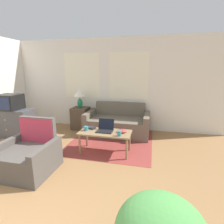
# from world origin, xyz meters

# --- Properties ---
(wall_back) EXTENTS (6.59, 0.06, 2.60)m
(wall_back) POSITION_xyz_m (-0.00, 4.22, 1.31)
(wall_back) COLOR white
(wall_back) RESTS_ON ground_plane
(rug) EXTENTS (1.94, 2.00, 0.01)m
(rug) POSITION_xyz_m (0.38, 3.10, 0.00)
(rug) COLOR brown
(rug) RESTS_ON ground_plane
(couch) EXTENTS (1.70, 0.91, 0.82)m
(couch) POSITION_xyz_m (0.41, 3.74, 0.26)
(couch) COLOR #665B4C
(couch) RESTS_ON ground_plane
(armchair) EXTENTS (0.89, 0.83, 0.88)m
(armchair) POSITION_xyz_m (-0.72, 1.58, 0.26)
(armchair) COLOR #514C47
(armchair) RESTS_ON ground_plane
(tv_dresser) EXTENTS (1.07, 0.45, 0.73)m
(tv_dresser) POSITION_xyz_m (-2.21, 2.87, 0.37)
(tv_dresser) COLOR #424247
(tv_dresser) RESTS_ON ground_plane
(television) EXTENTS (0.54, 0.48, 0.39)m
(television) POSITION_xyz_m (-2.21, 2.86, 0.93)
(television) COLOR black
(television) RESTS_ON tv_dresser
(side_table) EXTENTS (0.46, 0.46, 0.64)m
(side_table) POSITION_xyz_m (-0.75, 3.88, 0.32)
(side_table) COLOR #4C3D2D
(side_table) RESTS_ON ground_plane
(table_lamp) EXTENTS (0.35, 0.35, 0.54)m
(table_lamp) POSITION_xyz_m (-0.75, 3.88, 1.01)
(table_lamp) COLOR #1E8451
(table_lamp) RESTS_ON side_table
(coffee_table) EXTENTS (1.08, 0.51, 0.46)m
(coffee_table) POSITION_xyz_m (0.38, 2.53, 0.41)
(coffee_table) COLOR #8E704C
(coffee_table) RESTS_ON ground_plane
(laptop) EXTENTS (0.33, 0.29, 0.24)m
(laptop) POSITION_xyz_m (0.37, 2.58, 0.51)
(laptop) COLOR black
(laptop) RESTS_ON coffee_table
(cup_navy) EXTENTS (0.10, 0.10, 0.09)m
(cup_navy) POSITION_xyz_m (-0.03, 2.52, 0.50)
(cup_navy) COLOR teal
(cup_navy) RESTS_ON coffee_table
(cup_yellow) EXTENTS (0.08, 0.08, 0.10)m
(cup_yellow) POSITION_xyz_m (0.71, 2.37, 0.51)
(cup_yellow) COLOR teal
(cup_yellow) RESTS_ON coffee_table
(snack_bowl) EXTENTS (0.19, 0.19, 0.07)m
(snack_bowl) POSITION_xyz_m (0.73, 2.57, 0.49)
(snack_bowl) COLOR #B23D38
(snack_bowl) RESTS_ON coffee_table
(book_red) EXTENTS (0.21, 0.18, 0.04)m
(book_red) POSITION_xyz_m (0.04, 2.66, 0.48)
(book_red) COLOR #2D2D33
(book_red) RESTS_ON coffee_table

